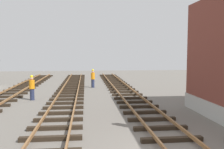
# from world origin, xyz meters

# --- Properties ---
(track_near_building) EXTENTS (2.50, 59.51, 0.32)m
(track_near_building) POSITION_xyz_m (0.51, 0.00, 0.13)
(track_near_building) COLOR #2D2319
(track_near_building) RESTS_ON ground
(track_worker_foreground) EXTENTS (0.40, 0.40, 1.87)m
(track_worker_foreground) POSITION_xyz_m (-2.14, 16.34, 0.93)
(track_worker_foreground) COLOR #262D4C
(track_worker_foreground) RESTS_ON ground
(track_worker_distant) EXTENTS (0.40, 0.40, 1.87)m
(track_worker_distant) POSITION_xyz_m (-6.82, 10.15, 0.93)
(track_worker_distant) COLOR #262D4C
(track_worker_distant) RESTS_ON ground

